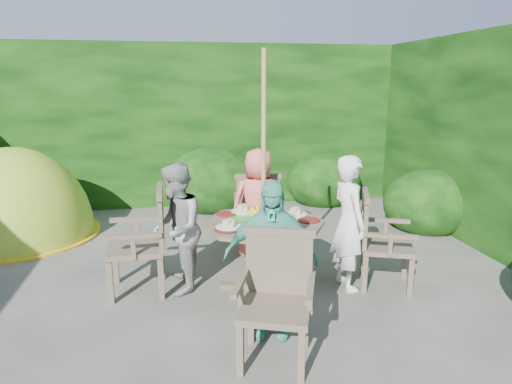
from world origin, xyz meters
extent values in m
plane|color=#484540|center=(0.00, 0.00, 0.00)|extent=(60.00, 60.00, 0.00)
cube|color=black|center=(0.00, 4.00, 1.25)|extent=(9.00, 1.00, 2.50)
cylinder|color=#483E2F|center=(0.84, 0.38, 0.31)|extent=(0.11, 0.11, 0.63)
cube|color=#483E2F|center=(0.84, 0.38, 0.03)|extent=(0.83, 0.19, 0.06)
cube|color=#483E2F|center=(0.84, 0.38, 0.03)|extent=(0.19, 0.83, 0.06)
cylinder|color=#483E2F|center=(0.84, 0.38, 0.65)|extent=(1.27, 1.27, 0.04)
cylinder|color=green|center=(0.62, 0.24, 0.67)|extent=(0.26, 0.26, 0.00)
cylinder|color=green|center=(1.02, 0.19, 0.67)|extent=(0.26, 0.26, 0.00)
cylinder|color=green|center=(0.66, 0.57, 0.67)|extent=(0.26, 0.26, 0.00)
cylinder|color=green|center=(1.06, 0.52, 0.67)|extent=(0.26, 0.26, 0.00)
cylinder|color=green|center=(0.84, 0.38, 0.67)|extent=(0.26, 0.26, 0.00)
cylinder|color=white|center=(1.18, 0.52, 0.67)|extent=(0.23, 0.23, 0.01)
cylinder|color=white|center=(0.70, 0.72, 0.67)|extent=(0.23, 0.23, 0.01)
cylinder|color=white|center=(0.50, 0.23, 0.67)|extent=(0.23, 0.23, 0.01)
cylinder|color=white|center=(0.99, 0.04, 0.67)|extent=(0.23, 0.23, 0.01)
cylinder|color=red|center=(1.26, 0.33, 0.67)|extent=(0.20, 0.20, 0.01)
cylinder|color=red|center=(1.02, 0.76, 0.67)|extent=(0.20, 0.20, 0.01)
cylinder|color=red|center=(0.53, 0.67, 0.67)|extent=(0.20, 0.20, 0.01)
cylinder|color=red|center=(0.47, 0.17, 0.67)|extent=(0.20, 0.20, 0.01)
cylinder|color=red|center=(0.92, -0.04, 0.67)|extent=(0.20, 0.20, 0.01)
cylinder|color=green|center=(1.05, 0.40, 0.70)|extent=(0.17, 0.17, 0.06)
cylinder|color=olive|center=(0.84, 0.38, 1.10)|extent=(0.05, 0.05, 2.20)
cube|color=#483E2F|center=(2.01, 0.24, 0.40)|extent=(0.60, 0.61, 0.05)
cube|color=#483E2F|center=(2.13, -0.02, 0.19)|extent=(0.06, 0.06, 0.39)
cube|color=#483E2F|center=(2.27, 0.36, 0.19)|extent=(0.06, 0.06, 0.39)
cube|color=#483E2F|center=(1.75, 0.12, 0.19)|extent=(0.06, 0.06, 0.39)
cube|color=#483E2F|center=(1.89, 0.50, 0.19)|extent=(0.06, 0.06, 0.39)
cube|color=#483E2F|center=(1.80, 0.31, 0.65)|extent=(0.20, 0.46, 0.46)
cube|color=#483E2F|center=(1.93, 0.01, 0.58)|extent=(0.45, 0.20, 0.04)
cube|color=#483E2F|center=(2.10, 0.46, 0.58)|extent=(0.45, 0.20, 0.04)
cube|color=#483E2F|center=(-0.33, 0.52, 0.43)|extent=(0.51, 0.53, 0.05)
cube|color=#483E2F|center=(-0.55, 0.73, 0.21)|extent=(0.05, 0.05, 0.42)
cube|color=#483E2F|center=(-0.55, 0.30, 0.21)|extent=(0.05, 0.05, 0.42)
cube|color=#483E2F|center=(-0.12, 0.74, 0.21)|extent=(0.05, 0.05, 0.42)
cube|color=#483E2F|center=(-0.11, 0.30, 0.21)|extent=(0.05, 0.05, 0.42)
cube|color=#483E2F|center=(-0.09, 0.52, 0.70)|extent=(0.05, 0.52, 0.50)
cube|color=#483E2F|center=(-0.34, 0.78, 0.63)|extent=(0.50, 0.06, 0.04)
cube|color=#483E2F|center=(-0.33, 0.26, 0.63)|extent=(0.50, 0.06, 0.04)
cube|color=#483E2F|center=(0.98, 1.55, 0.40)|extent=(0.53, 0.52, 0.05)
cube|color=#483E2F|center=(1.21, 1.73, 0.20)|extent=(0.05, 0.05, 0.39)
cube|color=#483E2F|center=(0.80, 1.78, 0.20)|extent=(0.05, 0.05, 0.39)
cube|color=#483E2F|center=(1.16, 1.32, 0.20)|extent=(0.05, 0.05, 0.39)
cube|color=#483E2F|center=(0.75, 1.37, 0.20)|extent=(0.05, 0.05, 0.39)
cube|color=#483E2F|center=(0.96, 1.33, 0.65)|extent=(0.49, 0.09, 0.47)
cube|color=#483E2F|center=(1.22, 1.52, 0.59)|extent=(0.10, 0.47, 0.04)
cube|color=#483E2F|center=(0.74, 1.58, 0.59)|extent=(0.10, 0.47, 0.04)
cube|color=#483E2F|center=(0.70, -0.79, 0.40)|extent=(0.61, 0.59, 0.05)
cube|color=#483E2F|center=(0.44, -0.92, 0.19)|extent=(0.06, 0.06, 0.39)
cube|color=#483E2F|center=(0.82, -1.05, 0.19)|extent=(0.06, 0.06, 0.39)
cube|color=#483E2F|center=(0.58, -0.53, 0.19)|extent=(0.06, 0.06, 0.39)
cube|color=#483E2F|center=(0.96, -0.67, 0.19)|extent=(0.06, 0.06, 0.39)
cube|color=#483E2F|center=(0.77, -0.59, 0.65)|extent=(0.46, 0.19, 0.46)
cube|color=#483E2F|center=(0.47, -0.71, 0.58)|extent=(0.20, 0.45, 0.04)
cube|color=#483E2F|center=(0.93, -0.87, 0.58)|extent=(0.20, 0.45, 0.04)
imported|color=silver|center=(1.63, 0.28, 0.64)|extent=(0.36, 0.50, 1.28)
imported|color=#969691|center=(0.05, 0.47, 0.61)|extent=(0.49, 0.62, 1.22)
imported|color=#D86859|center=(0.94, 1.17, 0.62)|extent=(0.63, 0.44, 1.23)
imported|color=#4BB096|center=(0.74, -0.42, 0.61)|extent=(0.78, 0.49, 1.23)
ellipsoid|color=#88C025|center=(-1.97, 2.40, 0.00)|extent=(2.41, 2.41, 2.29)
ellipsoid|color=black|center=(-1.75, 1.79, 0.00)|extent=(0.72, 0.54, 0.79)
cylinder|color=#EEA619|center=(-1.97, 2.40, 0.01)|extent=(2.01, 2.01, 0.03)
camera|label=1|loc=(0.08, -3.58, 1.91)|focal=32.00mm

